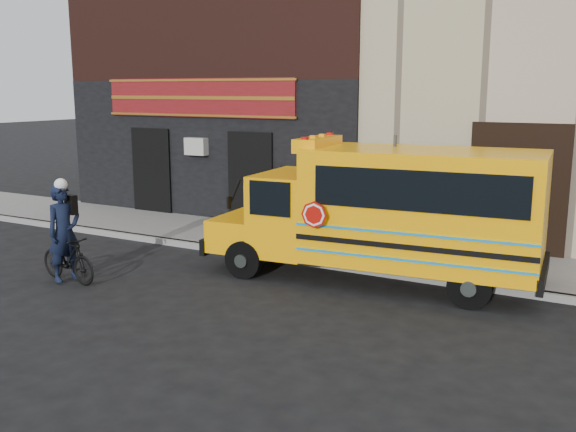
{
  "coord_description": "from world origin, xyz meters",
  "views": [
    {
      "loc": [
        6.41,
        -9.85,
        3.9
      ],
      "look_at": [
        -0.05,
        1.85,
        1.25
      ],
      "focal_mm": 40.0,
      "sensor_mm": 36.0,
      "label": 1
    }
  ],
  "objects_px": {
    "sign_pole": "(393,200)",
    "cyclist": "(64,235)",
    "school_bus": "(390,210)",
    "bicycle": "(68,258)"
  },
  "relations": [
    {
      "from": "sign_pole",
      "to": "cyclist",
      "type": "height_order",
      "value": "sign_pole"
    },
    {
      "from": "cyclist",
      "to": "school_bus",
      "type": "bearing_deg",
      "value": -50.81
    },
    {
      "from": "school_bus",
      "to": "bicycle",
      "type": "bearing_deg",
      "value": -151.38
    },
    {
      "from": "bicycle",
      "to": "cyclist",
      "type": "xyz_separation_m",
      "value": [
        -0.01,
        -0.03,
        0.5
      ]
    },
    {
      "from": "sign_pole",
      "to": "cyclist",
      "type": "distance_m",
      "value": 6.76
    },
    {
      "from": "bicycle",
      "to": "sign_pole",
      "type": "bearing_deg",
      "value": -51.63
    },
    {
      "from": "school_bus",
      "to": "cyclist",
      "type": "bearing_deg",
      "value": -151.2
    },
    {
      "from": "school_bus",
      "to": "sign_pole",
      "type": "xyz_separation_m",
      "value": [
        -0.09,
        0.4,
        0.14
      ]
    },
    {
      "from": "sign_pole",
      "to": "bicycle",
      "type": "relative_size",
      "value": 1.83
    },
    {
      "from": "sign_pole",
      "to": "cyclist",
      "type": "bearing_deg",
      "value": -147.86
    }
  ]
}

